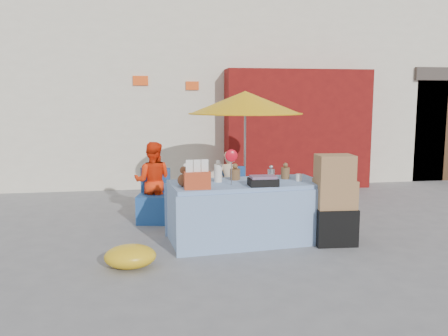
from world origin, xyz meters
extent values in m
plane|color=slate|center=(0.00, 0.00, 0.00)|extent=(80.00, 80.00, 0.00)
cube|color=silver|center=(0.00, 7.00, 2.25)|extent=(12.00, 5.00, 4.50)
cube|color=maroon|center=(2.20, 4.20, 1.30)|extent=(3.20, 0.60, 2.60)
cube|color=#4C331E|center=(6.50, 6.00, 1.20)|extent=(2.60, 3.00, 2.40)
cube|color=#3F3833|center=(6.50, 6.00, 2.55)|extent=(2.80, 3.20, 0.30)
cube|color=#F95014|center=(-1.20, 4.48, 2.35)|extent=(0.32, 0.04, 0.20)
cube|color=#F95014|center=(-0.10, 4.48, 2.25)|extent=(0.28, 0.04, 0.18)
cube|color=#83A4D2|center=(0.25, 0.41, 0.41)|extent=(2.18, 1.15, 0.83)
cube|color=#83A4D2|center=(0.30, -0.07, 0.39)|extent=(2.14, 0.25, 0.77)
cube|color=#83A4D2|center=(0.20, 0.89, 0.39)|extent=(2.14, 0.25, 0.77)
cylinder|color=white|center=(-0.59, 0.49, 0.93)|extent=(0.13, 0.13, 0.20)
cylinder|color=brown|center=(-0.38, 0.62, 0.91)|extent=(0.15, 0.15, 0.18)
cylinder|color=white|center=(-0.14, 0.48, 0.95)|extent=(0.12, 0.12, 0.24)
cylinder|color=brown|center=(0.12, 0.62, 0.90)|extent=(0.16, 0.16, 0.15)
cylinder|color=#B2B2B7|center=(0.67, 0.69, 0.89)|extent=(0.11, 0.11, 0.13)
cylinder|color=brown|center=(0.84, 0.58, 0.91)|extent=(0.13, 0.13, 0.17)
cylinder|color=white|center=(0.59, 0.39, 0.88)|extent=(0.10, 0.10, 0.10)
cylinder|color=white|center=(0.98, 0.37, 0.88)|extent=(0.10, 0.10, 0.10)
sphere|color=brown|center=(-0.64, 0.21, 0.91)|extent=(0.17, 0.17, 0.17)
ellipsoid|color=red|center=(-0.01, 0.22, 1.22)|extent=(0.17, 0.07, 0.17)
cube|color=#B73B1B|center=(-0.48, 0.00, 0.94)|extent=(0.34, 0.19, 0.22)
cube|color=black|center=(0.40, 0.09, 0.88)|extent=(0.40, 0.30, 0.10)
cube|color=#204D95|center=(-1.02, 1.61, 0.23)|extent=(0.56, 0.55, 0.45)
cube|color=#204D95|center=(-0.97, 1.83, 0.65)|extent=(0.48, 0.14, 0.40)
cube|color=#204D95|center=(0.23, 1.61, 0.23)|extent=(0.56, 0.55, 0.45)
cube|color=#204D95|center=(0.28, 1.83, 0.65)|extent=(0.48, 0.14, 0.40)
imported|color=#FA320D|center=(-1.02, 1.76, 0.64)|extent=(0.71, 0.60, 1.28)
imported|color=beige|center=(0.23, 1.76, 0.56)|extent=(0.45, 0.35, 1.12)
cylinder|color=gray|center=(0.53, 1.91, 1.00)|extent=(0.04, 0.04, 2.00)
cone|color=#E9A70B|center=(0.53, 1.91, 1.90)|extent=(1.90, 1.90, 0.38)
cylinder|color=#E9A70B|center=(0.53, 1.91, 1.72)|extent=(1.90, 1.90, 0.02)
cube|color=black|center=(1.39, 0.08, 0.25)|extent=(0.58, 0.48, 0.50)
cube|color=#976C44|center=(1.39, 0.08, 0.69)|extent=(0.55, 0.43, 0.38)
cube|color=#976C44|center=(1.37, 0.06, 1.05)|extent=(0.50, 0.39, 0.34)
ellipsoid|color=gold|center=(-1.32, -0.45, 0.14)|extent=(0.71, 0.62, 0.27)
camera|label=1|loc=(-1.10, -5.87, 1.94)|focal=38.00mm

